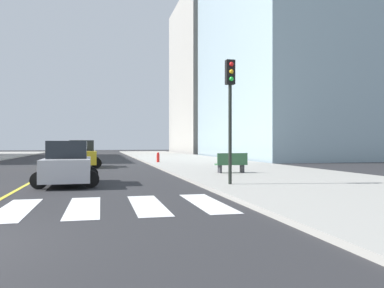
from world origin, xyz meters
The scene contains 9 objects.
sidewalk_kerb_east centered at (12.20, 20.00, 0.07)m, with size 10.00×120.00×0.15m, color #9E9B93.
lane_divider_paint centered at (0.00, 40.00, 0.01)m, with size 0.16×80.00×0.01m, color yellow.
parking_garage_concrete centered at (27.30, 68.73, 15.09)m, with size 18.00×24.00×30.17m, color #9E9B93.
car_yellow_nearest centered at (1.76, 23.74, 0.96)m, with size 2.98×4.68×2.06m.
car_silver_second centered at (1.75, 10.48, 0.90)m, with size 2.74×4.33×1.92m.
car_green_third centered at (-1.92, 53.99, 0.84)m, with size 2.59×4.07×1.80m.
traffic_light_near_corner centered at (8.31, 7.78, 3.70)m, with size 0.36×0.41×5.07m.
park_bench centered at (10.39, 13.72, 0.69)m, with size 1.82×0.62×1.12m.
fire_hydrant centered at (8.17, 27.46, 0.58)m, with size 0.26×0.26×0.89m.
Camera 1 is at (3.16, -7.53, 1.80)m, focal length 36.92 mm.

